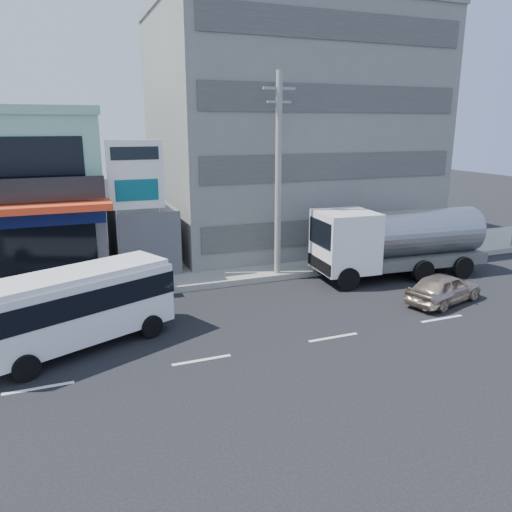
{
  "coord_description": "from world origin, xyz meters",
  "views": [
    {
      "loc": [
        -3.84,
        -14.75,
        7.59
      ],
      "look_at": [
        3.6,
        4.22,
        2.2
      ],
      "focal_mm": 35.0,
      "sensor_mm": 36.0,
      "label": 1
    }
  ],
  "objects": [
    {
      "name": "billboard",
      "position": [
        -0.5,
        9.2,
        4.93
      ],
      "size": [
        2.6,
        0.18,
        6.9
      ],
      "color": "gray",
      "rests_on": "ground"
    },
    {
      "name": "minibus",
      "position": [
        -3.69,
        2.51,
        1.66
      ],
      "size": [
        6.93,
        4.64,
        2.78
      ],
      "color": "white",
      "rests_on": "ground"
    },
    {
      "name": "satellite_dish",
      "position": [
        0.0,
        11.0,
        3.58
      ],
      "size": [
        1.5,
        1.5,
        0.15
      ],
      "primitive_type": "cylinder",
      "color": "slate",
      "rests_on": "gap_structure"
    },
    {
      "name": "utility_pole_near",
      "position": [
        6.0,
        7.4,
        5.15
      ],
      "size": [
        1.6,
        0.3,
        10.0
      ],
      "color": "#999993",
      "rests_on": "ground"
    },
    {
      "name": "sedan",
      "position": [
        11.35,
        1.5,
        0.68
      ],
      "size": [
        4.26,
        2.64,
        1.35
      ],
      "primitive_type": "imported",
      "rotation": [
        0.0,
        0.0,
        1.85
      ],
      "color": "beige",
      "rests_on": "ground"
    },
    {
      "name": "gap_structure",
      "position": [
        0.0,
        12.0,
        1.75
      ],
      "size": [
        3.0,
        6.0,
        3.5
      ],
      "primitive_type": "cube",
      "color": "#4A4A4F",
      "rests_on": "ground"
    },
    {
      "name": "ground",
      "position": [
        0.0,
        0.0,
        0.0
      ],
      "size": [
        120.0,
        120.0,
        0.0
      ],
      "primitive_type": "plane",
      "color": "black",
      "rests_on": "ground"
    },
    {
      "name": "sidewalk",
      "position": [
        5.0,
        9.5,
        0.15
      ],
      "size": [
        70.0,
        5.0,
        0.3
      ],
      "primitive_type": "cube",
      "color": "gray",
      "rests_on": "ground"
    },
    {
      "name": "tanker_truck",
      "position": [
        11.62,
        5.56,
        1.89
      ],
      "size": [
        9.09,
        3.41,
        3.52
      ],
      "color": "white",
      "rests_on": "ground"
    },
    {
      "name": "concrete_building",
      "position": [
        10.0,
        15.0,
        7.0
      ],
      "size": [
        16.0,
        12.0,
        14.0
      ],
      "primitive_type": "cube",
      "color": "gray",
      "rests_on": "ground"
    }
  ]
}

